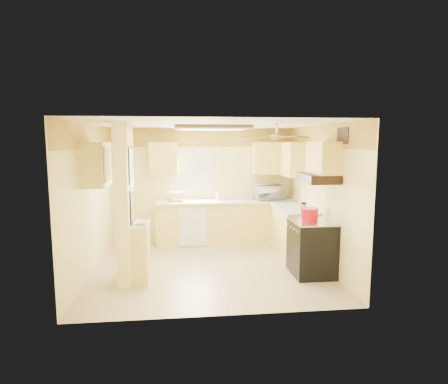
{
  "coord_description": "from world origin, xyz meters",
  "views": [
    {
      "loc": [
        -0.46,
        -6.4,
        2.21
      ],
      "look_at": [
        0.3,
        0.35,
        1.29
      ],
      "focal_mm": 30.0,
      "sensor_mm": 36.0,
      "label": 1
    }
  ],
  "objects": [
    {
      "name": "upper_cab_over_stove",
      "position": [
        1.82,
        -0.55,
        1.95
      ],
      "size": [
        0.35,
        0.76,
        0.52
      ],
      "primitive_type": "cube",
      "color": "#F1D766",
      "rests_on": "wall_right"
    },
    {
      "name": "utensil_crock",
      "position": [
        0.33,
        1.66,
        1.02
      ],
      "size": [
        0.12,
        0.12,
        0.24
      ],
      "color": "white",
      "rests_on": "countertop_back"
    },
    {
      "name": "kettle",
      "position": [
        1.67,
        -0.07,
        1.04
      ],
      "size": [
        0.13,
        0.13,
        0.21
      ],
      "color": "silver",
      "rests_on": "countertop_right"
    },
    {
      "name": "dish_rack",
      "position": [
        -0.62,
        1.61,
        1.01
      ],
      "size": [
        0.36,
        0.27,
        0.2
      ],
      "color": "tan",
      "rests_on": "countertop_back"
    },
    {
      "name": "wall_right",
      "position": [
        2.0,
        0.0,
        1.25
      ],
      "size": [
        0.0,
        3.8,
        3.8
      ],
      "primitive_type": "plane",
      "rotation": [
        1.57,
        0.0,
        -1.57
      ],
      "color": "#FFEC9B",
      "rests_on": "floor"
    },
    {
      "name": "dutch_oven",
      "position": [
        1.62,
        -0.52,
        1.02
      ],
      "size": [
        0.31,
        0.31,
        0.21
      ],
      "color": "#B90C18",
      "rests_on": "stove"
    },
    {
      "name": "ceiling",
      "position": [
        0.0,
        0.0,
        2.5
      ],
      "size": [
        4.0,
        4.0,
        0.0
      ],
      "primitive_type": "plane",
      "rotation": [
        3.14,
        0.0,
        0.0
      ],
      "color": "white",
      "rests_on": "wall_back"
    },
    {
      "name": "lower_cabinets_right",
      "position": [
        1.7,
        0.6,
        0.45
      ],
      "size": [
        0.6,
        1.4,
        0.9
      ],
      "primitive_type": "cube",
      "color": "#F1D766",
      "rests_on": "floor"
    },
    {
      "name": "wall_back",
      "position": [
        0.0,
        1.9,
        1.25
      ],
      "size": [
        4.0,
        0.0,
        4.0
      ],
      "primitive_type": "plane",
      "rotation": [
        1.57,
        0.0,
        0.0
      ],
      "color": "#FFEC9B",
      "rests_on": "floor"
    },
    {
      "name": "range_hood",
      "position": [
        1.74,
        -0.55,
        1.62
      ],
      "size": [
        0.5,
        0.76,
        0.14
      ],
      "primitive_type": "cube",
      "color": "black",
      "rests_on": "upper_cab_over_stove"
    },
    {
      "name": "upper_cab_left_wall",
      "position": [
        -1.82,
        -0.25,
        1.85
      ],
      "size": [
        0.35,
        0.75,
        0.7
      ],
      "primitive_type": "cube",
      "color": "#F1D766",
      "rests_on": "wall_left"
    },
    {
      "name": "upper_cab_right",
      "position": [
        1.82,
        1.25,
        1.85
      ],
      "size": [
        0.35,
        1.0,
        0.7
      ],
      "primitive_type": "cube",
      "color": "#F1D766",
      "rests_on": "wall_right"
    },
    {
      "name": "poster_nashville",
      "position": [
        -1.24,
        -0.55,
        1.2
      ],
      "size": [
        0.02,
        0.42,
        0.57
      ],
      "color": "black",
      "rests_on": "partition_column"
    },
    {
      "name": "upper_cab_back_left",
      "position": [
        -0.85,
        1.72,
        1.85
      ],
      "size": [
        0.6,
        0.35,
        0.7
      ],
      "primitive_type": "cube",
      "color": "#F1D766",
      "rests_on": "wall_back"
    },
    {
      "name": "bowl",
      "position": [
        -1.09,
        -0.65,
        0.96
      ],
      "size": [
        0.25,
        0.25,
        0.05
      ],
      "primitive_type": "imported",
      "rotation": [
        0.0,
        0.0,
        -0.32
      ],
      "color": "white",
      "rests_on": "ledge_top"
    },
    {
      "name": "microwave",
      "position": [
        1.44,
        1.62,
        1.1
      ],
      "size": [
        0.64,
        0.47,
        0.33
      ],
      "primitive_type": "imported",
      "rotation": [
        0.0,
        0.0,
        3.27
      ],
      "color": "white",
      "rests_on": "countertop_back"
    },
    {
      "name": "upper_cab_back_right",
      "position": [
        1.55,
        1.72,
        1.85
      ],
      "size": [
        0.9,
        0.35,
        0.7
      ],
      "primitive_type": "cube",
      "color": "#F1D766",
      "rests_on": "wall_back"
    },
    {
      "name": "partition_ledge",
      "position": [
        -1.13,
        -0.55,
        0.45
      ],
      "size": [
        0.25,
        0.55,
        0.9
      ],
      "primitive_type": "cube",
      "color": "#F1D766",
      "rests_on": "floor"
    },
    {
      "name": "window",
      "position": [
        -0.25,
        1.89,
        1.55
      ],
      "size": [
        0.92,
        0.02,
        1.02
      ],
      "color": "white",
      "rests_on": "wall_back"
    },
    {
      "name": "countertop_right",
      "position": [
        1.69,
        0.6,
        0.92
      ],
      "size": [
        0.64,
        1.44,
        0.04
      ],
      "primitive_type": "cube",
      "color": "white",
      "rests_on": "lower_cabinets_right"
    },
    {
      "name": "ceiling_light_panel",
      "position": [
        0.1,
        0.5,
        2.46
      ],
      "size": [
        1.35,
        0.95,
        0.06
      ],
      "color": "brown",
      "rests_on": "ceiling"
    },
    {
      "name": "ceiling_fan",
      "position": [
        1.0,
        -0.7,
        2.29
      ],
      "size": [
        1.15,
        1.15,
        0.26
      ],
      "color": "gold",
      "rests_on": "ceiling"
    },
    {
      "name": "dishwasher_panel",
      "position": [
        -0.25,
        1.29,
        0.43
      ],
      "size": [
        0.58,
        0.02,
        0.8
      ],
      "primitive_type": "cube",
      "color": "white",
      "rests_on": "lower_cabinets_back"
    },
    {
      "name": "wall_front",
      "position": [
        0.0,
        -1.9,
        1.25
      ],
      "size": [
        4.0,
        0.0,
        4.0
      ],
      "primitive_type": "plane",
      "rotation": [
        -1.57,
        0.0,
        0.0
      ],
      "color": "#FFEC9B",
      "rests_on": "floor"
    },
    {
      "name": "floor",
      "position": [
        0.0,
        0.0,
        0.0
      ],
      "size": [
        4.0,
        4.0,
        0.0
      ],
      "primitive_type": "plane",
      "color": "beige",
      "rests_on": "ground"
    },
    {
      "name": "vent_grate",
      "position": [
        1.98,
        -0.9,
        2.3
      ],
      "size": [
        0.02,
        0.4,
        0.25
      ],
      "primitive_type": "cube",
      "color": "black",
      "rests_on": "wall_right"
    },
    {
      "name": "wall_left",
      "position": [
        -2.0,
        0.0,
        1.25
      ],
      "size": [
        0.0,
        3.8,
        3.8
      ],
      "primitive_type": "plane",
      "rotation": [
        1.57,
        0.0,
        1.57
      ],
      "color": "#FFEC9B",
      "rests_on": "floor"
    },
    {
      "name": "countertop_back",
      "position": [
        0.5,
        1.59,
        0.92
      ],
      "size": [
        3.04,
        0.64,
        0.04
      ],
      "primitive_type": "cube",
      "color": "white",
      "rests_on": "lower_cabinets_back"
    },
    {
      "name": "partition_column",
      "position": [
        -1.35,
        -0.55,
        1.25
      ],
      "size": [
        0.2,
        0.7,
        2.5
      ],
      "primitive_type": "cube",
      "color": "#FFEC9B",
      "rests_on": "floor"
    },
    {
      "name": "lower_cabinets_back",
      "position": [
        0.5,
        1.6,
        0.45
      ],
      "size": [
        3.0,
        0.6,
        0.9
      ],
      "primitive_type": "cube",
      "color": "#F1D766",
      "rests_on": "floor"
    },
    {
      "name": "stove",
      "position": [
        1.67,
        -0.55,
        0.46
      ],
      "size": [
        0.68,
        0.77,
        0.92
      ],
      "color": "black",
      "rests_on": "floor"
    },
    {
      "name": "ledge_top",
      "position": [
        -1.13,
        -0.55,
        0.92
      ],
      "size": [
        0.28,
        0.58,
        0.04
      ],
      "primitive_type": "cube",
      "color": "white",
      "rests_on": "partition_ledge"
    },
    {
      "name": "poster_menu",
      "position": [
        -1.24,
        -0.55,
        1.85
      ],
      "size": [
        0.02,
        0.42,
        0.57
      ],
      "color": "black",
      "rests_on": "partition_column"
    },
    {
      "name": "wallpaper_border",
      "position": [
        0.0,
        1.88,
        2.3
      ],
      "size": [
        4.0,
        0.02,
        0.4
      ],
      "primitive_type": "cube",
      "color": "#FFE14B",
      "rests_on": "wall_back"
    }
  ]
}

